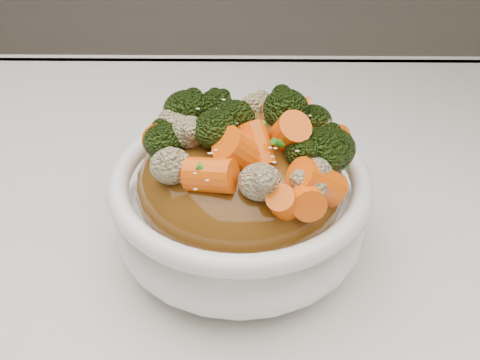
# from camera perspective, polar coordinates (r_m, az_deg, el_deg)

# --- Properties ---
(tablecloth) EXTENTS (1.20, 0.80, 0.04)m
(tablecloth) POSITION_cam_1_polar(r_m,az_deg,el_deg) (0.46, -7.01, -11.60)
(tablecloth) COLOR silver
(tablecloth) RESTS_ON dining_table
(bowl) EXTENTS (0.24, 0.24, 0.08)m
(bowl) POSITION_cam_1_polar(r_m,az_deg,el_deg) (0.44, 0.00, -3.08)
(bowl) COLOR white
(bowl) RESTS_ON tablecloth
(sauce_base) EXTENTS (0.19, 0.19, 0.09)m
(sauce_base) POSITION_cam_1_polar(r_m,az_deg,el_deg) (0.43, 0.00, -0.30)
(sauce_base) COLOR brown
(sauce_base) RESTS_ON bowl
(carrots) EXTENTS (0.19, 0.19, 0.05)m
(carrots) POSITION_cam_1_polar(r_m,az_deg,el_deg) (0.39, 0.00, 6.32)
(carrots) COLOR #FF5E08
(carrots) RESTS_ON sauce_base
(broccoli) EXTENTS (0.19, 0.19, 0.04)m
(broccoli) POSITION_cam_1_polar(r_m,az_deg,el_deg) (0.39, 0.00, 6.20)
(broccoli) COLOR black
(broccoli) RESTS_ON sauce_base
(cauliflower) EXTENTS (0.19, 0.19, 0.03)m
(cauliflower) POSITION_cam_1_polar(r_m,az_deg,el_deg) (0.40, 0.00, 5.98)
(cauliflower) COLOR tan
(cauliflower) RESTS_ON sauce_base
(scallions) EXTENTS (0.15, 0.15, 0.02)m
(scallions) POSITION_cam_1_polar(r_m,az_deg,el_deg) (0.39, -0.00, 6.43)
(scallions) COLOR #2C761B
(scallions) RESTS_ON sauce_base
(sesame_seeds) EXTENTS (0.17, 0.17, 0.01)m
(sesame_seeds) POSITION_cam_1_polar(r_m,az_deg,el_deg) (0.39, -0.00, 6.43)
(sesame_seeds) COLOR beige
(sesame_seeds) RESTS_ON sauce_base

